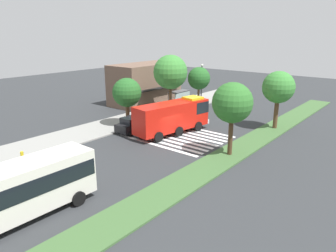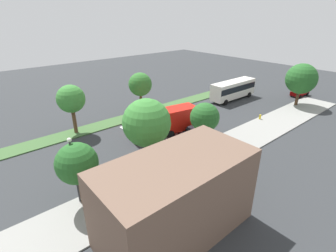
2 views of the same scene
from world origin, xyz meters
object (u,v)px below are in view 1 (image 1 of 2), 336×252
Objects in this scene: fire_truck at (174,115)px; street_lamp at (202,81)px; parked_car_mid at (134,124)px; sidewalk_tree_center at (170,72)px; sidewalk_tree_east at (199,78)px; fire_hydrant at (22,155)px; bench_near_shelter at (163,110)px; bench_west_of_shelter at (142,116)px; median_tree_west at (278,88)px; transit_bus at (11,191)px; bus_stop_shelter at (181,96)px; median_tree_far_west at (232,103)px; sidewalk_tree_west at (127,93)px.

fire_truck is 1.56× the size of street_lamp.
parked_car_mid is 10.80m from sidewalk_tree_center.
fire_hydrant is at bearing -179.00° from sidewalk_tree_east.
fire_truck is 13.78× the size of fire_hydrant.
bench_near_shelter is 20.86m from fire_hydrant.
bench_west_of_shelter is 16.95m from median_tree_west.
transit_bus is 28.59m from sidewalk_tree_center.
parked_car_mid is at bearing -156.56° from transit_bus.
median_tree_west reaches higher than fire_truck.
parked_car_mid is 1.24× the size of bus_stop_shelter.
transit_bus is at bearing -156.51° from parked_car_mid.
parked_car_mid is 2.71× the size of bench_west_of_shelter.
street_lamp is at bearing -69.83° from sidewalk_tree_east.
bench_near_shelter and bench_west_of_shelter have the same top height.
median_tree_west is at bearing -110.73° from street_lamp.
bench_near_shelter is at bearing 61.07° from median_tree_far_west.
street_lamp reaches higher than bench_near_shelter.
median_tree_west reaches higher than parked_car_mid.
fire_hydrant is (-12.23, 1.70, -0.44)m from parked_car_mid.
bench_west_of_shelter is at bearing 115.60° from median_tree_west.
bus_stop_shelter is 5.00× the size of fire_hydrant.
sidewalk_tree_center is (5.19, -0.58, 5.13)m from bench_west_of_shelter.
sidewalk_tree_west is (-3.00, -0.58, 3.50)m from bench_west_of_shelter.
bus_stop_shelter is 11.60m from sidewalk_tree_west.
fire_truck is 8.99m from bench_near_shelter.
sidewalk_tree_west is 17.44m from median_tree_west.
bench_west_of_shelter is (1.58, 6.57, -1.47)m from fire_truck.
bus_stop_shelter is (9.96, 6.58, -0.17)m from fire_truck.
fire_truck is 0.94× the size of transit_bus.
fire_hydrant is at bearing -176.24° from bench_west_of_shelter.
fire_truck is at bearing -158.10° from street_lamp.
bus_stop_shelter is at bearing 0.12° from bench_west_of_shelter.
transit_bus reaches higher than bench_west_of_shelter.
bench_near_shelter is 15.64m from median_tree_west.
sidewalk_tree_west is at bearing 178.50° from street_lamp.
bus_stop_shelter is at bearing -160.76° from transit_bus.
fire_truck is at bearing -103.56° from bench_west_of_shelter.
transit_bus is 35.06m from sidewalk_tree_east.
fire_hydrant is at bearing -118.87° from transit_bus.
bench_near_shelter is 0.28× the size of sidewalk_tree_east.
transit_bus is 31.56m from bus_stop_shelter.
transit_bus is at bearing -158.77° from bench_near_shelter.
bench_near_shelter is at bearing 18.56° from parked_car_mid.
bench_near_shelter is at bearing 57.88° from fire_truck.
sidewalk_tree_center reaches higher than median_tree_far_west.
median_tree_far_west is (-8.17, -14.78, 4.37)m from bench_near_shelter.
bus_stop_shelter is 2.19× the size of bench_near_shelter.
median_tree_west is at bearing 171.24° from transit_bus.
median_tree_west is (28.62, -4.72, 2.82)m from transit_bus.
sidewalk_tree_west is (-1.42, 5.98, 2.03)m from fire_truck.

